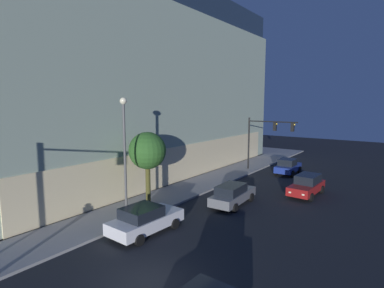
% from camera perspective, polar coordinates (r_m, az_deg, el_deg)
% --- Properties ---
extents(ground_plane, '(120.00, 120.00, 0.00)m').
position_cam_1_polar(ground_plane, '(14.46, -8.33, -24.14)').
color(ground_plane, black).
extents(modern_building, '(37.46, 31.95, 19.19)m').
position_cam_1_polar(modern_building, '(41.11, -19.17, 9.93)').
color(modern_building, '#4C4C51').
rests_on(modern_building, ground).
extents(traffic_light_far_corner, '(0.51, 5.40, 5.80)m').
position_cam_1_polar(traffic_light_far_corner, '(34.34, 13.71, 2.00)').
color(traffic_light_far_corner, black).
rests_on(traffic_light_far_corner, sidewalk_corner).
extents(street_lamp_sidewalk, '(0.44, 0.44, 7.77)m').
position_cam_1_polar(street_lamp_sidewalk, '(19.96, -12.38, 0.13)').
color(street_lamp_sidewalk, '#535353').
rests_on(street_lamp_sidewalk, sidewalk_corner).
extents(sidewalk_tree, '(2.74, 2.74, 5.34)m').
position_cam_1_polar(sidewalk_tree, '(22.77, -8.25, -1.32)').
color(sidewalk_tree, '#49461E').
rests_on(sidewalk_tree, sidewalk_corner).
extents(car_white, '(4.68, 2.36, 1.62)m').
position_cam_1_polar(car_white, '(18.80, -8.70, -13.60)').
color(car_white, silver).
rests_on(car_white, ground).
extents(car_grey, '(4.77, 2.12, 1.59)m').
position_cam_1_polar(car_grey, '(23.49, 7.49, -9.20)').
color(car_grey, slate).
rests_on(car_grey, ground).
extents(car_red, '(4.55, 2.12, 1.67)m').
position_cam_1_polar(car_red, '(27.39, 20.48, -7.10)').
color(car_red, maroon).
rests_on(car_red, ground).
extents(car_blue, '(4.08, 2.02, 1.68)m').
position_cam_1_polar(car_blue, '(34.51, 17.31, -3.98)').
color(car_blue, navy).
rests_on(car_blue, ground).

